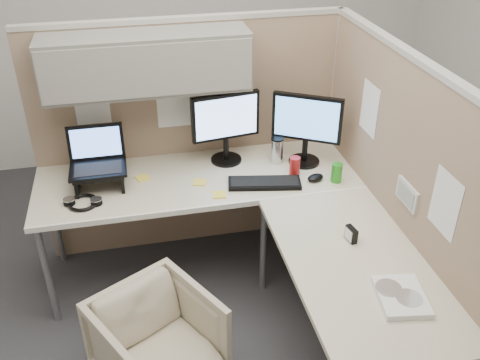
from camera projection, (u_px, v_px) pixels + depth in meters
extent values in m
plane|color=#2E2E32|center=(233.00, 321.00, 3.28)|extent=(4.50, 4.50, 0.00)
cube|color=#9B7E65|center=(190.00, 141.00, 3.60)|extent=(2.00, 0.05, 1.60)
cube|color=#A8A399|center=(184.00, 19.00, 3.18)|extent=(2.00, 0.06, 0.03)
cube|color=slate|center=(146.00, 61.00, 3.11)|extent=(1.20, 0.34, 0.34)
cube|color=gray|center=(148.00, 72.00, 2.96)|extent=(1.18, 0.01, 0.30)
plane|color=white|center=(91.00, 101.00, 3.28)|extent=(0.26, 0.00, 0.26)
plane|color=white|center=(173.00, 105.00, 3.41)|extent=(0.26, 0.00, 0.26)
cube|color=#9B7E65|center=(395.00, 204.00, 2.95)|extent=(0.05, 2.00, 1.60)
cube|color=#A8A399|center=(421.00, 61.00, 2.52)|extent=(0.06, 2.00, 0.03)
cube|color=#A8A399|center=(331.00, 127.00, 3.78)|extent=(0.06, 0.06, 1.60)
cube|color=silver|center=(408.00, 194.00, 2.73)|extent=(0.02, 0.20, 0.12)
cube|color=gray|center=(406.00, 195.00, 2.73)|extent=(0.00, 0.16, 0.09)
plane|color=white|center=(369.00, 109.00, 3.07)|extent=(0.00, 0.26, 0.26)
plane|color=white|center=(445.00, 203.00, 2.41)|extent=(0.00, 0.26, 0.26)
cube|color=beige|center=(199.00, 179.00, 3.34)|extent=(2.00, 0.68, 0.03)
cube|color=beige|center=(357.00, 265.00, 2.63)|extent=(0.68, 1.30, 0.03)
cube|color=white|center=(208.00, 208.00, 3.06)|extent=(2.00, 0.02, 0.03)
cylinder|color=gray|center=(48.00, 275.00, 3.12)|extent=(0.04, 0.04, 0.70)
cylinder|color=gray|center=(55.00, 219.00, 3.60)|extent=(0.04, 0.04, 0.70)
cylinder|color=gray|center=(263.00, 245.00, 3.35)|extent=(0.04, 0.04, 0.70)
imported|color=beige|center=(157.00, 338.00, 2.79)|extent=(0.75, 0.73, 0.58)
cylinder|color=black|center=(226.00, 159.00, 3.50)|extent=(0.20, 0.20, 0.02)
cylinder|color=black|center=(226.00, 148.00, 3.46)|extent=(0.04, 0.04, 0.15)
cube|color=black|center=(226.00, 116.00, 3.34)|extent=(0.44, 0.10, 0.30)
cube|color=#90B5F9|center=(227.00, 118.00, 3.33)|extent=(0.40, 0.06, 0.26)
cylinder|color=black|center=(304.00, 161.00, 3.48)|extent=(0.20, 0.20, 0.02)
cylinder|color=black|center=(305.00, 150.00, 3.44)|extent=(0.04, 0.04, 0.15)
cube|color=black|center=(307.00, 118.00, 3.33)|extent=(0.40, 0.25, 0.30)
cube|color=#5799EC|center=(306.00, 119.00, 3.31)|extent=(0.35, 0.21, 0.26)
cube|color=black|center=(99.00, 172.00, 3.17)|extent=(0.29, 0.23, 0.01)
cube|color=black|center=(77.00, 181.00, 3.17)|extent=(0.02, 0.21, 0.12)
cube|color=black|center=(122.00, 177.00, 3.22)|extent=(0.02, 0.21, 0.12)
cube|color=black|center=(98.00, 169.00, 3.16)|extent=(0.33, 0.23, 0.02)
cube|color=black|center=(96.00, 142.00, 3.22)|extent=(0.33, 0.06, 0.21)
cube|color=#598CF2|center=(96.00, 142.00, 3.21)|extent=(0.29, 0.04, 0.17)
cube|color=black|center=(264.00, 183.00, 3.24)|extent=(0.46, 0.22, 0.02)
ellipsoid|color=black|center=(315.00, 178.00, 3.28)|extent=(0.13, 0.10, 0.04)
cylinder|color=silver|center=(277.00, 151.00, 3.45)|extent=(0.08, 0.08, 0.17)
cylinder|color=black|center=(278.00, 139.00, 3.40)|extent=(0.08, 0.08, 0.01)
cylinder|color=#268C1E|center=(337.00, 173.00, 3.26)|extent=(0.07, 0.07, 0.12)
cylinder|color=#B21E1E|center=(295.00, 166.00, 3.32)|extent=(0.07, 0.07, 0.12)
cube|color=yellow|center=(200.00, 182.00, 3.27)|extent=(0.09, 0.09, 0.01)
cube|color=yellow|center=(142.00, 178.00, 3.31)|extent=(0.10, 0.10, 0.01)
cube|color=yellow|center=(219.00, 195.00, 3.15)|extent=(0.09, 0.09, 0.01)
torus|color=black|center=(83.00, 202.00, 3.06)|extent=(0.21, 0.21, 0.02)
cylinder|color=black|center=(69.00, 202.00, 3.06)|extent=(0.07, 0.07, 0.03)
cylinder|color=black|center=(96.00, 202.00, 3.06)|extent=(0.07, 0.07, 0.03)
cube|color=white|center=(401.00, 297.00, 2.40)|extent=(0.25, 0.29, 0.03)
cylinder|color=silver|center=(409.00, 298.00, 2.37)|extent=(0.12, 0.12, 0.00)
cylinder|color=silver|center=(389.00, 287.00, 2.43)|extent=(0.12, 0.12, 0.00)
cube|color=black|center=(351.00, 234.00, 2.76)|extent=(0.04, 0.08, 0.08)
cube|color=white|center=(348.00, 235.00, 2.75)|extent=(0.01, 0.06, 0.06)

